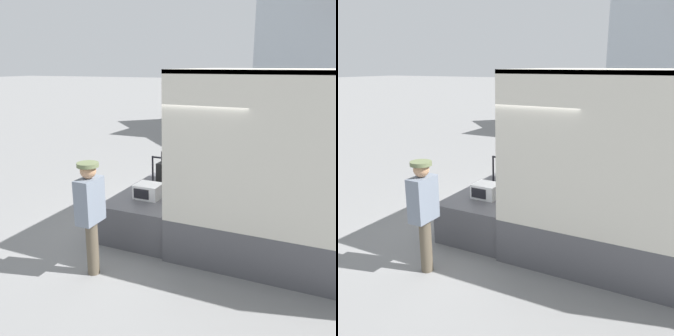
# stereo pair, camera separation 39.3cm
# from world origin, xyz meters

# --- Properties ---
(ground_plane) EXTENTS (160.00, 160.00, 0.00)m
(ground_plane) POSITION_xyz_m (0.00, 0.00, 0.00)
(ground_plane) COLOR gray
(tailgate_deck) EXTENTS (1.28, 2.26, 0.72)m
(tailgate_deck) POSITION_xyz_m (-0.64, 0.00, 0.36)
(tailgate_deck) COLOR #4C4C51
(tailgate_deck) RESTS_ON ground
(microwave) EXTENTS (0.46, 0.40, 0.26)m
(microwave) POSITION_xyz_m (-0.65, -0.38, 0.85)
(microwave) COLOR white
(microwave) RESTS_ON tailgate_deck
(portable_generator) EXTENTS (0.72, 0.48, 0.58)m
(portable_generator) POSITION_xyz_m (-0.58, 0.62, 0.93)
(portable_generator) COLOR black
(portable_generator) RESTS_ON tailgate_deck
(worker_person) EXTENTS (0.31, 0.44, 1.73)m
(worker_person) POSITION_xyz_m (-0.80, -1.93, 1.06)
(worker_person) COLOR brown
(worker_person) RESTS_ON ground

